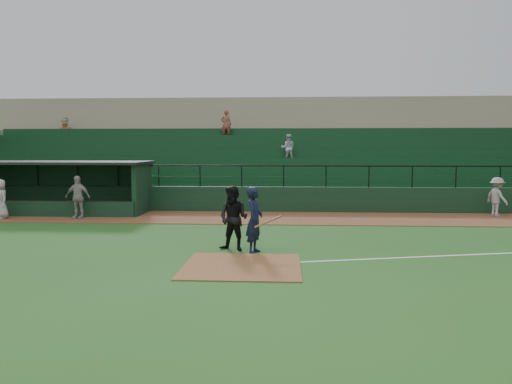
{
  "coord_description": "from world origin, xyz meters",
  "views": [
    {
      "loc": [
        1.12,
        -13.67,
        3.04
      ],
      "look_at": [
        0.0,
        5.0,
        1.4
      ],
      "focal_mm": 35.37,
      "sensor_mm": 36.0,
      "label": 1
    }
  ],
  "objects": [
    {
      "name": "ground",
      "position": [
        0.0,
        0.0,
        0.0
      ],
      "size": [
        90.0,
        90.0,
        0.0
      ],
      "primitive_type": "plane",
      "color": "#1F4E19",
      "rests_on": "ground"
    },
    {
      "name": "warning_track",
      "position": [
        0.0,
        8.0,
        0.01
      ],
      "size": [
        40.0,
        4.0,
        0.03
      ],
      "primitive_type": "cube",
      "color": "brown",
      "rests_on": "ground"
    },
    {
      "name": "home_plate_dirt",
      "position": [
        0.0,
        -1.0,
        0.01
      ],
      "size": [
        3.0,
        3.0,
        0.03
      ],
      "primitive_type": "cube",
      "color": "brown",
      "rests_on": "ground"
    },
    {
      "name": "stadium_structure",
      "position": [
        -0.0,
        16.46,
        2.3
      ],
      "size": [
        38.0,
        13.08,
        6.4
      ],
      "color": "black",
      "rests_on": "ground"
    },
    {
      "name": "dugout",
      "position": [
        -9.75,
        9.56,
        1.33
      ],
      "size": [
        8.9,
        3.2,
        2.42
      ],
      "color": "black",
      "rests_on": "ground"
    },
    {
      "name": "batter_at_plate",
      "position": [
        0.21,
        0.71,
        0.96
      ],
      "size": [
        1.1,
        0.78,
        1.93
      ],
      "color": "black",
      "rests_on": "ground"
    },
    {
      "name": "umpire",
      "position": [
        -0.42,
        1.02,
        0.96
      ],
      "size": [
        1.14,
        1.02,
        1.93
      ],
      "primitive_type": "imported",
      "rotation": [
        0.0,
        0.0,
        -0.37
      ],
      "color": "black",
      "rests_on": "ground"
    },
    {
      "name": "runner",
      "position": [
        10.39,
        8.98,
        0.89
      ],
      "size": [
        1.01,
        1.27,
        1.72
      ],
      "primitive_type": "imported",
      "rotation": [
        0.0,
        0.0,
        1.95
      ],
      "color": "#9C9892",
      "rests_on": "warning_track"
    },
    {
      "name": "dugout_player_a",
      "position": [
        -7.76,
        7.22,
        0.95
      ],
      "size": [
        1.1,
        0.51,
        1.84
      ],
      "primitive_type": "imported",
      "rotation": [
        0.0,
        0.0,
        -0.06
      ],
      "color": "#A8A29D",
      "rests_on": "warning_track"
    },
    {
      "name": "dugout_player_b",
      "position": [
        -11.02,
        6.97,
        0.87
      ],
      "size": [
        0.99,
        0.9,
        1.69
      ],
      "primitive_type": "imported",
      "rotation": [
        0.0,
        0.0,
        -0.58
      ],
      "color": "#A9A49E",
      "rests_on": "warning_track"
    }
  ]
}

